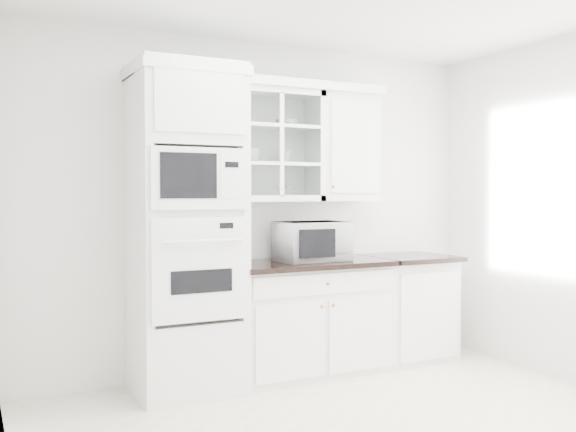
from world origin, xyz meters
TOP-DOWN VIEW (x-y plane):
  - room_shell at (0.00, 0.43)m, footprint 4.00×3.50m
  - oven_column at (-0.75, 1.42)m, footprint 0.76×0.68m
  - base_cabinet_run at (0.28, 1.45)m, footprint 1.32×0.67m
  - extra_base_cabinet at (1.28, 1.45)m, footprint 0.72×0.67m
  - upper_cabinet_glass at (0.03, 1.58)m, footprint 0.80×0.33m
  - upper_cabinet_solid at (0.71, 1.58)m, footprint 0.55×0.33m
  - crown_molding at (-0.07, 1.56)m, footprint 2.14×0.38m
  - countertop_microwave at (0.30, 1.43)m, footprint 0.55×0.46m
  - bowl_a at (-0.16, 1.57)m, footprint 0.24×0.24m
  - bowl_b at (0.16, 1.58)m, footprint 0.20×0.20m
  - cup_a at (-0.16, 1.57)m, footprint 0.16×0.16m
  - cup_b at (0.13, 1.58)m, footprint 0.14×0.14m

SIDE VIEW (x-z plane):
  - base_cabinet_run at x=0.28m, z-range 0.00..0.92m
  - extra_base_cabinet at x=1.28m, z-range 0.00..0.92m
  - countertop_microwave at x=0.30m, z-range 0.92..1.24m
  - oven_column at x=-0.75m, z-range 0.00..2.40m
  - cup_b at x=0.13m, z-range 1.71..1.81m
  - cup_a at x=-0.16m, z-range 1.71..1.82m
  - room_shell at x=0.00m, z-range 0.43..3.13m
  - upper_cabinet_glass at x=0.03m, z-range 1.40..2.30m
  - upper_cabinet_solid at x=0.71m, z-range 1.40..2.30m
  - bowl_a at x=-0.16m, z-range 2.01..2.06m
  - bowl_b at x=0.16m, z-range 2.01..2.07m
  - crown_molding at x=-0.07m, z-range 2.30..2.37m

